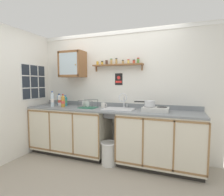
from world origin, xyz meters
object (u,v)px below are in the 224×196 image
(mug, at_px, (103,105))
(bottle_water_clear_1, at_px, (52,100))
(bottle_juice_amber_3, at_px, (63,101))
(sink, at_px, (119,111))
(bottle_water_blue_4, at_px, (59,100))
(saucepan, at_px, (149,103))
(warning_sign, at_px, (119,79))
(hot_plate_stove, at_px, (156,109))
(bottle_detergent_teal_2, at_px, (66,101))
(wall_cabinet, at_px, (72,64))
(bottle_opaque_white_0, at_px, (60,100))
(dish_rack, at_px, (88,106))
(trash_bin, at_px, (109,153))

(mug, bearing_deg, bottle_water_clear_1, -169.50)
(bottle_juice_amber_3, distance_m, mug, 0.81)
(sink, bearing_deg, bottle_water_blue_4, 176.73)
(saucepan, bearing_deg, warning_sign, 155.86)
(hot_plate_stove, distance_m, bottle_juice_amber_3, 1.78)
(sink, relative_size, mug, 4.61)
(bottle_water_clear_1, relative_size, warning_sign, 1.35)
(saucepan, distance_m, bottle_detergent_teal_2, 1.74)
(bottle_detergent_teal_2, distance_m, warning_sign, 1.20)
(mug, height_order, wall_cabinet, wall_cabinet)
(bottle_juice_amber_3, bearing_deg, bottle_opaque_white_0, 144.59)
(sink, height_order, wall_cabinet, wall_cabinet)
(dish_rack, bearing_deg, warning_sign, 32.94)
(saucepan, height_order, bottle_opaque_white_0, bottle_opaque_white_0)
(hot_plate_stove, xyz_separation_m, bottle_water_clear_1, (-2.02, -0.10, 0.10))
(bottle_juice_amber_3, bearing_deg, mug, 13.08)
(bottle_juice_amber_3, height_order, mug, bottle_juice_amber_3)
(trash_bin, bearing_deg, bottle_opaque_white_0, 167.71)
(wall_cabinet, bearing_deg, sink, -6.67)
(bottle_detergent_teal_2, relative_size, mug, 1.91)
(bottle_opaque_white_0, xyz_separation_m, bottle_detergent_teal_2, (0.11, 0.05, -0.01))
(warning_sign, bearing_deg, bottle_opaque_white_0, -167.19)
(hot_plate_stove, relative_size, warning_sign, 1.86)
(sink, xyz_separation_m, trash_bin, (-0.10, -0.26, -0.70))
(dish_rack, relative_size, wall_cabinet, 0.61)
(bottle_water_blue_4, bearing_deg, wall_cabinet, 7.64)
(bottle_opaque_white_0, bearing_deg, bottle_detergent_teal_2, 24.48)
(trash_bin, bearing_deg, bottle_juice_amber_3, 172.56)
(bottle_detergent_teal_2, bearing_deg, bottle_juice_amber_3, -68.61)
(bottle_juice_amber_3, distance_m, dish_rack, 0.52)
(mug, bearing_deg, wall_cabinet, 174.58)
(sink, relative_size, hot_plate_stove, 1.27)
(sink, distance_m, saucepan, 0.56)
(bottle_opaque_white_0, bearing_deg, bottle_water_clear_1, -115.95)
(bottle_detergent_teal_2, xyz_separation_m, dish_rack, (0.58, -0.11, -0.07))
(dish_rack, xyz_separation_m, mug, (0.28, 0.11, 0.02))
(warning_sign, bearing_deg, wall_cabinet, -170.86)
(bottle_detergent_teal_2, height_order, trash_bin, bottle_detergent_teal_2)
(hot_plate_stove, distance_m, trash_bin, 1.10)
(sink, bearing_deg, bottle_opaque_white_0, 179.86)
(bottle_opaque_white_0, relative_size, trash_bin, 0.62)
(hot_plate_stove, bearing_deg, wall_cabinet, 174.67)
(hot_plate_stove, relative_size, bottle_water_clear_1, 1.38)
(hot_plate_stove, bearing_deg, bottle_water_blue_4, 176.78)
(hot_plate_stove, bearing_deg, trash_bin, -163.18)
(bottle_water_blue_4, distance_m, dish_rack, 0.78)
(bottle_water_clear_1, relative_size, bottle_detergent_teal_2, 1.38)
(sink, relative_size, dish_rack, 1.68)
(saucepan, height_order, trash_bin, saucepan)
(sink, xyz_separation_m, wall_cabinet, (-1.06, 0.12, 0.89))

